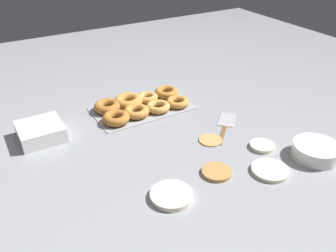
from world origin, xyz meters
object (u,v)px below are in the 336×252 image
pancake_1 (171,195)px  donut_tray (139,105)px  batter_bowl (316,151)px  pancake_4 (270,170)px  pancake_0 (217,172)px  pancake_2 (210,139)px  pancake_3 (262,146)px  spatula (226,123)px  container_stack (41,132)px

pancake_1 → donut_tray: (-0.15, -0.51, 0.01)m
donut_tray → batter_bowl: batter_bowl is taller
pancake_1 → pancake_4: (-0.32, 0.05, -0.00)m
donut_tray → batter_bowl: 0.67m
pancake_0 → pancake_2: bearing=-119.7°
pancake_3 → spatula: (0.00, -0.19, -0.00)m
pancake_3 → batter_bowl: batter_bowl is taller
pancake_2 → pancake_4: bearing=102.9°
pancake_2 → donut_tray: (0.11, -0.33, 0.01)m
pancake_4 → donut_tray: size_ratio=0.29×
pancake_0 → pancake_4: size_ratio=0.80×
batter_bowl → spatula: 0.33m
pancake_0 → pancake_2: 0.18m
pancake_2 → pancake_3: (-0.12, 0.12, 0.00)m
batter_bowl → container_stack: size_ratio=1.00×
pancake_0 → pancake_1: pancake_1 is taller
pancake_4 → donut_tray: 0.58m
pancake_3 → container_stack: (0.62, -0.43, 0.02)m
pancake_4 → batter_bowl: batter_bowl is taller
pancake_2 → pancake_4: 0.24m
pancake_2 → pancake_3: size_ratio=0.99×
pancake_2 → container_stack: 0.59m
container_stack → pancake_0: bearing=131.5°
pancake_2 → container_stack: container_stack is taller
pancake_1 → pancake_4: size_ratio=1.05×
pancake_4 → spatula: bearing=-102.7°
pancake_0 → pancake_1: size_ratio=0.76×
container_stack → spatula: container_stack is taller
pancake_4 → pancake_0: bearing=-27.6°
batter_bowl → donut_tray: bearing=-59.1°
pancake_0 → spatula: 0.31m
pancake_2 → donut_tray: size_ratio=0.21×
pancake_2 → spatula: pancake_2 is taller
pancake_2 → pancake_4: (-0.05, 0.23, 0.00)m
pancake_0 → pancake_3: size_ratio=1.13×
pancake_0 → pancake_4: 0.16m
pancake_1 → pancake_2: size_ratio=1.49×
donut_tray → spatula: (-0.23, 0.26, -0.02)m
pancake_1 → pancake_3: bearing=-171.8°
pancake_3 → donut_tray: bearing=-62.6°
pancake_2 → batter_bowl: (-0.23, 0.25, 0.02)m
batter_bowl → container_stack: (0.73, -0.55, 0.00)m
pancake_4 → batter_bowl: (-0.18, 0.01, 0.02)m
pancake_0 → pancake_4: (-0.14, 0.08, 0.00)m
pancake_0 → pancake_4: pancake_4 is taller
donut_tray → container_stack: bearing=3.3°
pancake_3 → container_stack: bearing=-34.6°
pancake_1 → pancake_4: 0.32m
donut_tray → container_stack: 0.39m
pancake_4 → spatula: pancake_4 is taller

